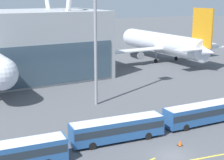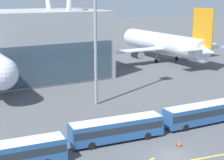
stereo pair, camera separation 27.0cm
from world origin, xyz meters
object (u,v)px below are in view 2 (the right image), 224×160
shuttle_bus_0 (8,154)px  traffic_cone_1 (180,143)px  shuttle_bus_1 (117,128)px  shuttle_bus_2 (202,113)px  airliner_parked_remote (165,43)px

shuttle_bus_0 → traffic_cone_1: (20.60, -4.42, -1.44)m
shuttle_bus_1 → shuttle_bus_2: (14.29, -0.78, 0.00)m
airliner_parked_remote → shuttle_bus_0: size_ratio=3.07×
airliner_parked_remote → shuttle_bus_1: size_ratio=3.07×
shuttle_bus_1 → shuttle_bus_0: bearing=-170.7°
shuttle_bus_1 → shuttle_bus_2: bearing=2.9°
airliner_parked_remote → shuttle_bus_0: 70.09m
airliner_parked_remote → shuttle_bus_1: (-40.44, -42.84, -3.37)m
traffic_cone_1 → airliner_parked_remote: bearing=54.6°
airliner_parked_remote → shuttle_bus_0: airliner_parked_remote is taller
shuttle_bus_0 → traffic_cone_1: 21.12m
airliner_parked_remote → traffic_cone_1: airliner_parked_remote is taller
shuttle_bus_0 → traffic_cone_1: size_ratio=17.85×
shuttle_bus_0 → shuttle_bus_1: same height
shuttle_bus_0 → shuttle_bus_2: 28.57m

